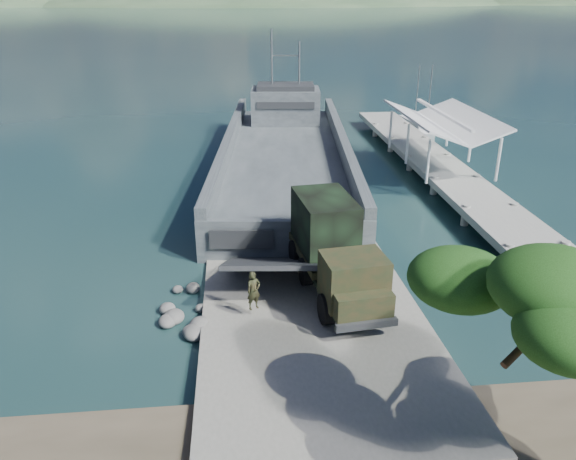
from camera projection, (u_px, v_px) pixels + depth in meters
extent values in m
plane|color=#1C4043|center=(311.00, 317.00, 26.16)|extent=(1400.00, 1400.00, 0.00)
cube|color=gray|center=(314.00, 324.00, 25.15)|extent=(10.00, 18.00, 0.50)
cube|color=#999890|center=(446.00, 172.00, 43.40)|extent=(4.00, 44.00, 0.50)
cube|color=#3D4548|center=(286.00, 168.00, 46.26)|extent=(12.94, 33.66, 2.74)
cube|color=#3D4548|center=(229.00, 144.00, 45.44)|extent=(3.77, 32.79, 1.42)
cube|color=#3D4548|center=(342.00, 144.00, 45.48)|extent=(3.77, 32.79, 1.42)
cube|color=#3D4548|center=(286.00, 244.00, 31.03)|extent=(9.86, 1.37, 2.85)
cube|color=#3D4548|center=(286.00, 106.00, 55.13)|extent=(6.96, 4.99, 3.29)
cube|color=#2B2E31|center=(286.00, 86.00, 54.39)|extent=(5.79, 4.01, 0.44)
cylinder|color=gray|center=(272.00, 59.00, 53.39)|extent=(0.18, 0.18, 5.48)
cylinder|color=gray|center=(299.00, 65.00, 53.62)|extent=(0.18, 0.18, 4.38)
cylinder|color=black|center=(326.00, 309.00, 24.51)|extent=(0.65, 1.44, 1.39)
cylinder|color=black|center=(379.00, 303.00, 25.00)|extent=(0.65, 1.44, 1.39)
cylinder|color=black|center=(306.00, 271.00, 27.78)|extent=(0.65, 1.44, 1.39)
cylinder|color=black|center=(353.00, 266.00, 28.27)|extent=(0.65, 1.44, 1.39)
cylinder|color=black|center=(296.00, 253.00, 29.70)|extent=(0.65, 1.44, 1.39)
cylinder|color=black|center=(340.00, 249.00, 30.20)|extent=(0.65, 1.44, 1.39)
cube|color=black|center=(333.00, 272.00, 27.38)|extent=(3.32, 8.38, 0.27)
cube|color=#1E2F1A|center=(354.00, 279.00, 24.34)|extent=(2.92, 2.45, 2.15)
cube|color=#1E2F1A|center=(363.00, 305.00, 23.40)|extent=(2.57, 1.25, 1.07)
cube|color=#1E2F1A|center=(325.00, 252.00, 28.58)|extent=(3.25, 5.22, 0.38)
cube|color=black|center=(325.00, 222.00, 28.16)|extent=(3.05, 4.36, 2.68)
cube|color=#2B2E31|center=(367.00, 325.00, 23.17)|extent=(2.69, 0.59, 0.32)
imported|color=#1E2F1A|center=(254.00, 298.00, 24.95)|extent=(0.79, 0.68, 1.81)
cube|color=white|center=(426.00, 132.00, 58.72)|extent=(3.66, 6.26, 0.99)
cube|color=white|center=(427.00, 128.00, 57.49)|extent=(2.03, 2.16, 0.66)
cylinder|color=gray|center=(430.00, 98.00, 57.32)|extent=(0.11, 0.11, 6.57)
cube|color=white|center=(415.00, 124.00, 62.45)|extent=(2.16, 5.69, 0.91)
cube|color=white|center=(419.00, 120.00, 61.30)|extent=(1.57, 1.75, 0.61)
cylinder|color=gray|center=(417.00, 94.00, 61.15)|extent=(0.10, 0.10, 6.06)
ellipsoid|color=#193C10|center=(460.00, 279.00, 16.71)|extent=(3.06, 3.06, 1.75)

